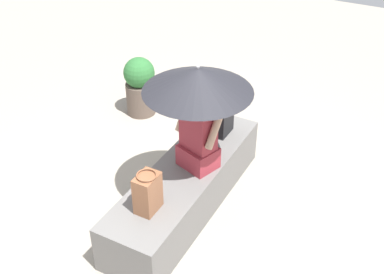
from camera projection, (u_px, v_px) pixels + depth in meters
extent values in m
plane|color=#9E9384|center=(186.00, 206.00, 4.99)|extent=(14.00, 14.00, 0.00)
cube|color=slate|center=(186.00, 188.00, 4.85)|extent=(2.21, 0.60, 0.48)
cube|color=#992D38|center=(198.00, 156.00, 4.70)|extent=(0.37, 0.41, 0.22)
cube|color=#992D38|center=(198.00, 126.00, 4.50)|extent=(0.29, 0.37, 0.48)
sphere|color=tan|center=(199.00, 93.00, 4.31)|extent=(0.20, 0.20, 0.20)
cylinder|color=tan|center=(214.00, 132.00, 4.37)|extent=(0.21, 0.13, 0.32)
cylinder|color=tan|center=(184.00, 115.00, 4.61)|extent=(0.21, 0.13, 0.32)
cylinder|color=#B7B7BC|center=(197.00, 120.00, 4.46)|extent=(0.02, 0.02, 1.05)
cone|color=black|center=(198.00, 80.00, 4.23)|extent=(0.99, 0.99, 0.22)
sphere|color=#B7B7BC|center=(198.00, 67.00, 4.16)|extent=(0.03, 0.03, 0.03)
cube|color=brown|center=(148.00, 193.00, 4.15)|extent=(0.23, 0.16, 0.36)
torus|color=brown|center=(146.00, 175.00, 4.04)|extent=(0.17, 0.17, 0.01)
cube|color=black|center=(223.00, 120.00, 5.14)|extent=(0.26, 0.15, 0.33)
torus|color=black|center=(223.00, 105.00, 5.04)|extent=(0.19, 0.19, 0.01)
cylinder|color=brown|center=(141.00, 98.00, 6.39)|extent=(0.37, 0.37, 0.42)
sphere|color=#2D6B33|center=(139.00, 73.00, 6.18)|extent=(0.40, 0.40, 0.40)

